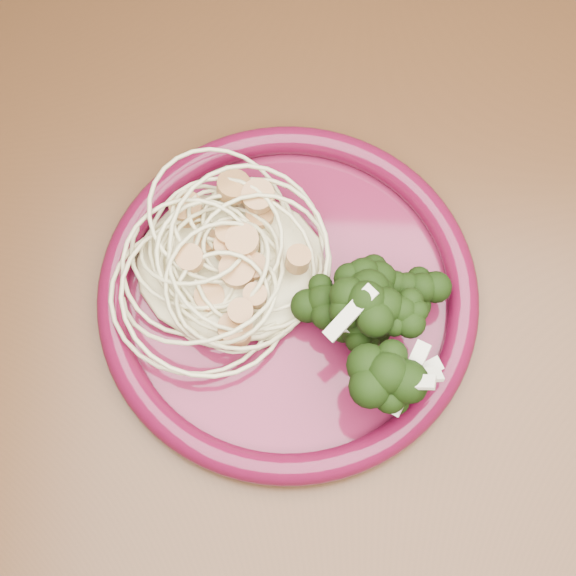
# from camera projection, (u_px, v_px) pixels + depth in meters

# --- Properties ---
(dining_table) EXTENTS (1.20, 0.80, 0.75)m
(dining_table) POSITION_uv_depth(u_px,v_px,m) (269.00, 335.00, 0.68)
(dining_table) COLOR #472814
(dining_table) RESTS_ON ground
(dinner_plate) EXTENTS (0.37, 0.37, 0.02)m
(dinner_plate) POSITION_uv_depth(u_px,v_px,m) (288.00, 293.00, 0.58)
(dinner_plate) COLOR #551027
(dinner_plate) RESTS_ON dining_table
(spaghetti_pile) EXTENTS (0.18, 0.17, 0.03)m
(spaghetti_pile) POSITION_uv_depth(u_px,v_px,m) (230.00, 260.00, 0.58)
(spaghetti_pile) COLOR beige
(spaghetti_pile) RESTS_ON dinner_plate
(scallop_cluster) EXTENTS (0.17, 0.17, 0.04)m
(scallop_cluster) POSITION_uv_depth(u_px,v_px,m) (226.00, 238.00, 0.54)
(scallop_cluster) COLOR #B4814C
(scallop_cluster) RESTS_ON spaghetti_pile
(broccoli_pile) EXTENTS (0.15, 0.18, 0.05)m
(broccoli_pile) POSITION_uv_depth(u_px,v_px,m) (362.00, 316.00, 0.55)
(broccoli_pile) COLOR black
(broccoli_pile) RESTS_ON dinner_plate
(onion_garnish) EXTENTS (0.10, 0.12, 0.05)m
(onion_garnish) POSITION_uv_depth(u_px,v_px,m) (367.00, 300.00, 0.52)
(onion_garnish) COLOR beige
(onion_garnish) RESTS_ON broccoli_pile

